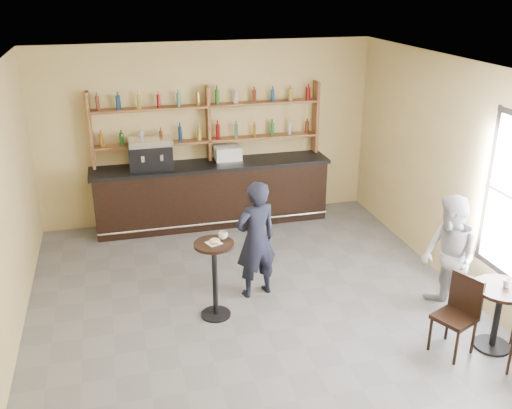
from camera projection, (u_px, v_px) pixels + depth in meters
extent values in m
plane|color=slate|center=(257.00, 314.00, 7.65)|extent=(7.00, 7.00, 0.00)
plane|color=white|center=(257.00, 72.00, 6.46)|extent=(7.00, 7.00, 0.00)
plane|color=tan|center=(207.00, 133.00, 10.20)|extent=(7.00, 0.00, 7.00)
plane|color=tan|center=(385.00, 385.00, 3.92)|extent=(7.00, 0.00, 7.00)
plane|color=tan|center=(469.00, 183.00, 7.76)|extent=(0.00, 7.00, 7.00)
cube|color=white|center=(214.00, 243.00, 7.22)|extent=(0.22, 0.22, 0.00)
torus|color=#BF8446|center=(215.00, 241.00, 7.21)|extent=(0.17, 0.17, 0.05)
imported|color=white|center=(223.00, 235.00, 7.33)|extent=(0.16, 0.16, 0.09)
imported|color=black|center=(256.00, 240.00, 7.83)|extent=(0.70, 0.54, 1.69)
imported|color=white|center=(507.00, 283.00, 6.66)|extent=(0.11, 0.11, 0.09)
imported|color=#A1A1A6|center=(449.00, 258.00, 7.36)|extent=(0.69, 0.86, 1.67)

